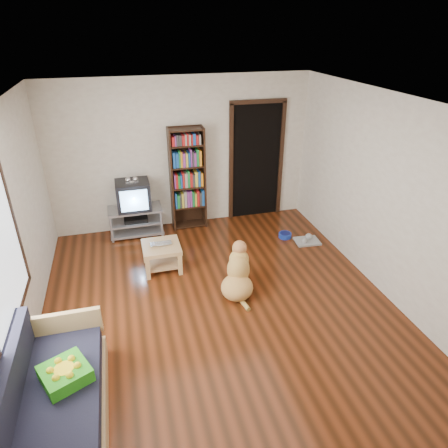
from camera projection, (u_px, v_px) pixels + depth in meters
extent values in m
plane|color=#5C250F|center=(218.00, 303.00, 5.31)|extent=(5.00, 5.00, 0.00)
plane|color=white|center=(217.00, 102.00, 4.13)|extent=(5.00, 5.00, 0.00)
plane|color=silver|center=(182.00, 154.00, 6.87)|extent=(4.50, 0.00, 4.50)
plane|color=silver|center=(313.00, 378.00, 2.57)|extent=(4.50, 0.00, 4.50)
plane|color=silver|center=(11.00, 239.00, 4.20)|extent=(0.00, 5.00, 5.00)
plane|color=silver|center=(383.00, 196.00, 5.24)|extent=(0.00, 5.00, 5.00)
cube|color=green|center=(65.00, 374.00, 3.63)|extent=(0.53, 0.53, 0.13)
imported|color=silver|center=(161.00, 245.00, 5.85)|extent=(0.32, 0.21, 0.03)
cylinder|color=navy|center=(285.00, 235.00, 6.91)|extent=(0.22, 0.22, 0.08)
cube|color=#A9A9A9|center=(307.00, 241.00, 6.77)|extent=(0.42, 0.35, 0.03)
cube|color=black|center=(18.00, 315.00, 4.06)|extent=(0.03, 1.42, 0.06)
cube|color=black|center=(12.00, 214.00, 4.29)|extent=(0.03, 0.06, 1.70)
cube|color=black|center=(256.00, 162.00, 7.28)|extent=(0.90, 0.02, 2.10)
cube|color=black|center=(231.00, 165.00, 7.16)|extent=(0.07, 0.05, 2.14)
cube|color=black|center=(281.00, 160.00, 7.38)|extent=(0.07, 0.05, 2.14)
cube|color=black|center=(259.00, 101.00, 6.78)|extent=(1.03, 0.05, 0.07)
cube|color=#99999E|center=(135.00, 209.00, 6.82)|extent=(0.90, 0.45, 0.04)
cube|color=#99999E|center=(136.00, 221.00, 6.92)|extent=(0.86, 0.42, 0.03)
cube|color=#99999E|center=(137.00, 231.00, 7.01)|extent=(0.90, 0.45, 0.04)
cylinder|color=#99999E|center=(111.00, 229.00, 6.66)|extent=(0.04, 0.04, 0.50)
cylinder|color=#99999E|center=(162.00, 223.00, 6.85)|extent=(0.04, 0.04, 0.50)
cylinder|color=#99999E|center=(111.00, 219.00, 7.00)|extent=(0.04, 0.04, 0.50)
cylinder|color=#99999E|center=(159.00, 214.00, 7.19)|extent=(0.04, 0.04, 0.50)
cube|color=black|center=(136.00, 219.00, 6.90)|extent=(0.40, 0.30, 0.07)
cube|color=black|center=(133.00, 195.00, 6.70)|extent=(0.55, 0.48, 0.48)
cube|color=black|center=(133.00, 191.00, 6.87)|extent=(0.40, 0.14, 0.36)
cube|color=#8CBFF2|center=(134.00, 201.00, 6.49)|extent=(0.44, 0.02, 0.36)
cube|color=silver|center=(132.00, 182.00, 6.55)|extent=(0.20, 0.07, 0.02)
sphere|color=silver|center=(128.00, 180.00, 6.51)|extent=(0.09, 0.09, 0.09)
sphere|color=silver|center=(135.00, 179.00, 6.54)|extent=(0.09, 0.09, 0.09)
cube|color=black|center=(171.00, 181.00, 6.86)|extent=(0.03, 0.30, 1.80)
cube|color=black|center=(204.00, 178.00, 6.99)|extent=(0.03, 0.30, 1.80)
cube|color=black|center=(186.00, 176.00, 7.05)|extent=(0.60, 0.02, 1.80)
cube|color=black|center=(190.00, 224.00, 7.32)|extent=(0.56, 0.28, 0.02)
cube|color=black|center=(189.00, 205.00, 7.15)|extent=(0.56, 0.28, 0.03)
cube|color=black|center=(188.00, 186.00, 6.98)|extent=(0.56, 0.28, 0.02)
cube|color=black|center=(187.00, 166.00, 6.82)|extent=(0.56, 0.28, 0.02)
cube|color=black|center=(186.00, 145.00, 6.65)|extent=(0.56, 0.28, 0.02)
cube|color=black|center=(185.00, 129.00, 6.53)|extent=(0.56, 0.28, 0.02)
cube|color=tan|center=(62.00, 420.00, 3.63)|extent=(0.80, 1.80, 0.22)
cube|color=#1E1E2D|center=(57.00, 403.00, 3.53)|extent=(0.74, 1.74, 0.18)
cube|color=#1E1E2D|center=(8.00, 390.00, 3.33)|extent=(0.12, 1.74, 0.40)
cube|color=tan|center=(62.00, 325.00, 4.20)|extent=(0.80, 0.06, 0.30)
cube|color=tan|center=(161.00, 247.00, 5.90)|extent=(0.55, 0.55, 0.06)
cube|color=tan|center=(162.00, 262.00, 6.02)|extent=(0.45, 0.45, 0.03)
cube|color=tan|center=(148.00, 269.00, 5.73)|extent=(0.06, 0.06, 0.34)
cube|color=tan|center=(180.00, 264.00, 5.84)|extent=(0.06, 0.06, 0.34)
cube|color=tan|center=(145.00, 253.00, 6.14)|extent=(0.06, 0.06, 0.34)
cube|color=tan|center=(175.00, 249.00, 6.25)|extent=(0.06, 0.06, 0.34)
ellipsoid|color=tan|center=(237.00, 287.00, 5.40)|extent=(0.58, 0.60, 0.32)
ellipsoid|color=gold|center=(238.00, 269.00, 5.47)|extent=(0.42, 0.44, 0.43)
ellipsoid|color=tan|center=(239.00, 260.00, 5.50)|extent=(0.35, 0.33, 0.30)
ellipsoid|color=tan|center=(240.00, 247.00, 5.47)|extent=(0.27, 0.28, 0.19)
ellipsoid|color=tan|center=(240.00, 245.00, 5.57)|extent=(0.14, 0.18, 0.08)
sphere|color=black|center=(241.00, 242.00, 5.64)|extent=(0.04, 0.04, 0.04)
ellipsoid|color=#C0814A|center=(234.00, 249.00, 5.45)|extent=(0.07, 0.08, 0.13)
ellipsoid|color=tan|center=(245.00, 250.00, 5.44)|extent=(0.07, 0.08, 0.13)
cylinder|color=#B87947|center=(234.00, 270.00, 5.69)|extent=(0.10, 0.12, 0.35)
cylinder|color=#CF864F|center=(244.00, 271.00, 5.68)|extent=(0.10, 0.12, 0.35)
sphere|color=#B78446|center=(235.00, 278.00, 5.80)|extent=(0.09, 0.09, 0.09)
sphere|color=tan|center=(244.00, 278.00, 5.79)|extent=(0.09, 0.09, 0.09)
cylinder|color=tan|center=(243.00, 303.00, 5.27)|extent=(0.10, 0.31, 0.07)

